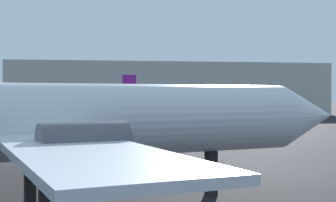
# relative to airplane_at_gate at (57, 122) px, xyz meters

# --- Properties ---
(airplane_at_gate) EXTENTS (30.53, 27.51, 10.53)m
(airplane_at_gate) POSITION_rel_airplane_at_gate_xyz_m (0.00, 0.00, 0.00)
(airplane_at_gate) COLOR silver
(airplane_at_gate) RESTS_ON ground_plane
(airplane_far_left) EXTENTS (22.49, 17.68, 8.56)m
(airplane_far_left) POSITION_rel_airplane_at_gate_xyz_m (15.33, 62.24, -1.35)
(airplane_far_left) COLOR white
(airplane_far_left) RESTS_ON ground_plane
(terminal_building) EXTENTS (81.62, 18.82, 13.44)m
(terminal_building) POSITION_rel_airplane_at_gate_xyz_m (22.00, 104.94, 2.85)
(terminal_building) COLOR #B7B7B2
(terminal_building) RESTS_ON ground_plane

